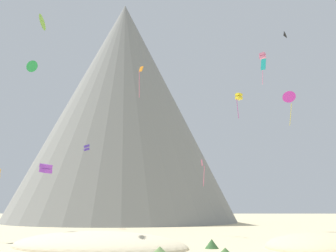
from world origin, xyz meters
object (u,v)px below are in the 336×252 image
(kite_green_high, at_px, (32,67))
(kite_black_high, at_px, (284,35))
(kite_yellow_mid, at_px, (239,97))
(kite_pink_high, at_px, (263,57))
(bush_ridge_crest, at_px, (160,250))
(kite_orange_high, at_px, (140,75))
(kite_magenta_mid, at_px, (289,97))
(kite_teal_mid, at_px, (263,64))
(rock_massif, at_px, (122,119))
(kite_lime_high, at_px, (42,22))
(kite_violet_low, at_px, (46,168))
(bush_far_right, at_px, (212,244))
(kite_indigo_mid, at_px, (87,148))
(kite_rainbow_low, at_px, (203,168))

(kite_green_high, bearing_deg, kite_black_high, -179.10)
(kite_yellow_mid, relative_size, kite_pink_high, 0.95)
(bush_ridge_crest, distance_m, kite_orange_high, 39.82)
(kite_magenta_mid, relative_size, kite_teal_mid, 4.06)
(kite_yellow_mid, xyz_separation_m, kite_green_high, (-36.25, -8.20, 3.39))
(rock_massif, bearing_deg, kite_lime_high, -92.64)
(kite_yellow_mid, bearing_deg, kite_magenta_mid, 28.43)
(kite_magenta_mid, bearing_deg, kite_yellow_mid, -1.74)
(kite_orange_high, height_order, kite_green_high, kite_green_high)
(kite_orange_high, xyz_separation_m, kite_green_high, (-18.62, 1.43, 1.96))
(kite_yellow_mid, bearing_deg, kite_pink_high, -32.00)
(bush_ridge_crest, xyz_separation_m, kite_violet_low, (-13.07, 9.59, 7.84))
(rock_massif, relative_size, kite_lime_high, 29.04)
(bush_ridge_crest, bearing_deg, bush_far_right, 47.48)
(kite_magenta_mid, bearing_deg, kite_violet_low, 61.13)
(kite_black_high, height_order, kite_teal_mid, kite_black_high)
(kite_pink_high, bearing_deg, kite_indigo_mid, 84.71)
(bush_far_right, bearing_deg, kite_lime_high, 161.63)
(rock_massif, distance_m, kite_yellow_mid, 41.31)
(kite_green_high, bearing_deg, kite_pink_high, 176.52)
(kite_black_high, bearing_deg, kite_lime_high, -51.67)
(kite_orange_high, height_order, kite_yellow_mid, kite_orange_high)
(rock_massif, distance_m, kite_black_high, 55.91)
(kite_teal_mid, height_order, kite_green_high, kite_green_high)
(kite_black_high, bearing_deg, kite_green_high, -82.35)
(kite_teal_mid, height_order, kite_violet_low, kite_teal_mid)
(kite_magenta_mid, relative_size, kite_green_high, 2.97)
(kite_indigo_mid, xyz_separation_m, kite_yellow_mid, (29.31, -5.43, 8.80))
(kite_black_high, distance_m, kite_yellow_mid, 16.34)
(kite_violet_low, distance_m, kite_green_high, 31.18)
(kite_pink_high, bearing_deg, kite_teal_mid, -161.33)
(kite_magenta_mid, bearing_deg, kite_teal_mid, 91.55)
(kite_orange_high, bearing_deg, kite_violet_low, -15.95)
(kite_indigo_mid, bearing_deg, kite_pink_high, -151.42)
(kite_indigo_mid, relative_size, kite_magenta_mid, 0.22)
(kite_teal_mid, bearing_deg, kite_yellow_mid, 166.23)
(kite_orange_high, relative_size, kite_indigo_mid, 3.92)
(kite_yellow_mid, bearing_deg, bush_far_right, -49.81)
(bush_far_right, xyz_separation_m, kite_pink_high, (9.61, 18.38, 25.61))
(kite_indigo_mid, xyz_separation_m, kite_rainbow_low, (21.30, -22.59, -5.89))
(bush_ridge_crest, distance_m, kite_pink_high, 37.86)
(kite_orange_high, height_order, kite_teal_mid, kite_orange_high)
(kite_lime_high, bearing_deg, kite_indigo_mid, -175.12)
(bush_ridge_crest, relative_size, kite_yellow_mid, 0.31)
(kite_orange_high, xyz_separation_m, kite_rainbow_low, (9.62, -7.53, -16.11))
(rock_massif, distance_m, kite_orange_high, 42.66)
(kite_orange_high, distance_m, kite_yellow_mid, 20.14)
(kite_orange_high, relative_size, kite_green_high, 2.54)
(kite_lime_high, relative_size, kite_rainbow_low, 0.57)
(bush_ridge_crest, height_order, kite_pink_high, kite_pink_high)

